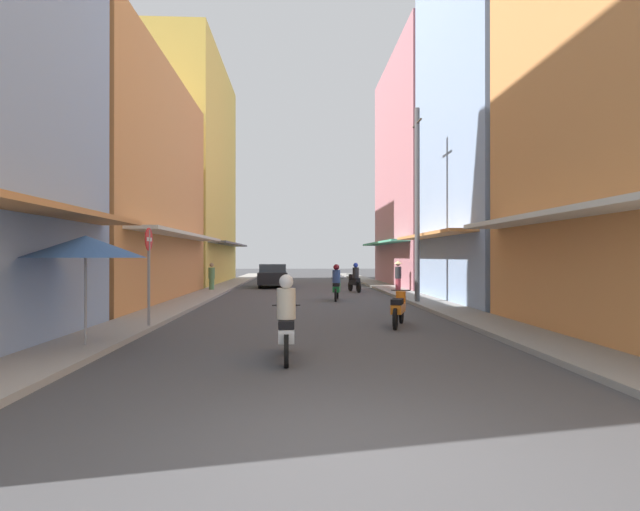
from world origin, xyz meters
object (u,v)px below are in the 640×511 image
Objects in this scene: street_sign_no_entry at (149,264)px; motorbike_orange at (399,308)px; utility_pole at (417,204)px; pedestrian_foreground at (212,277)px; vendor_umbrella at (86,247)px; parked_car at (273,275)px; motorbike_black at (355,279)px; motorbike_white at (286,322)px; motorbike_green at (337,284)px; pedestrian_crossing at (398,274)px.

motorbike_orange is at bearing 3.21° from street_sign_no_entry.
motorbike_orange is 0.65× the size of street_sign_no_entry.
pedestrian_foreground is at bearing 142.12° from utility_pole.
parked_car is at bearing 82.15° from vendor_umbrella.
motorbike_white is (-3.29, -16.75, 0.00)m from motorbike_black.
motorbike_orange is 0.98× the size of motorbike_black.
motorbike_green is (-1.38, -4.89, 0.00)m from motorbike_black.
motorbike_orange is 12.64m from motorbike_black.
motorbike_white is at bearing -45.83° from street_sign_no_entry.
vendor_umbrella is 0.89× the size of street_sign_no_entry.
pedestrian_crossing is (6.91, -4.62, 0.21)m from parked_car.
pedestrian_foreground is 0.92× the size of pedestrian_crossing.
pedestrian_crossing is (10.03, -0.91, 0.18)m from pedestrian_foreground.
utility_pole is at bearing -75.90° from motorbike_black.
pedestrian_crossing reaches higher than motorbike_orange.
parked_car is (-3.23, 9.17, 0.04)m from motorbike_green.
parked_car is 2.67× the size of pedestrian_foreground.
motorbike_black is 7.70m from utility_pole.
street_sign_no_entry is (-3.64, 3.74, 1.01)m from motorbike_white.
pedestrian_crossing is (3.68, 4.56, 0.25)m from motorbike_green.
parked_car reaches higher than motorbike_orange.
pedestrian_crossing is at bearing 51.12° from motorbike_green.
motorbike_white is at bearing -99.16° from motorbike_green.
pedestrian_crossing is at bearing 71.21° from motorbike_white.
street_sign_no_entry reaches higher than motorbike_black.
utility_pole is (4.99, 10.00, 3.29)m from motorbike_white.
motorbike_orange is 5.08m from motorbike_white.
motorbike_orange is at bearing -101.99° from pedestrian_crossing.
utility_pole is at bearing -37.88° from pedestrian_foreground.
motorbike_green is 4.87m from utility_pole.
parked_car is at bearing 93.59° from motorbike_white.
motorbike_black and motorbike_white have the same top height.
motorbike_green is 0.68× the size of street_sign_no_entry.
vendor_umbrella is at bearing -99.20° from street_sign_no_entry.
parked_car is at bearing 82.36° from street_sign_no_entry.
vendor_umbrella is (-9.66, -15.37, 1.15)m from pedestrian_crossing.
motorbike_white is 0.23× the size of utility_pole.
pedestrian_crossing is (5.59, 16.42, 0.25)m from motorbike_white.
parked_car is 17.48m from street_sign_no_entry.
utility_pole reaches higher than pedestrian_foreground.
motorbike_black is 0.23× the size of utility_pole.
parked_car is 20.22m from vendor_umbrella.
pedestrian_foreground is 10.08m from pedestrian_crossing.
street_sign_no_entry reaches higher than pedestrian_crossing.
motorbike_white is 1.07× the size of pedestrian_crossing.
motorbike_orange is 7.13m from utility_pole.
motorbike_black is 0.75× the size of vendor_umbrella.
utility_pole reaches higher than motorbike_white.
vendor_umbrella reaches higher than motorbike_green.
pedestrian_foreground is (-3.12, -3.70, 0.04)m from parked_car.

